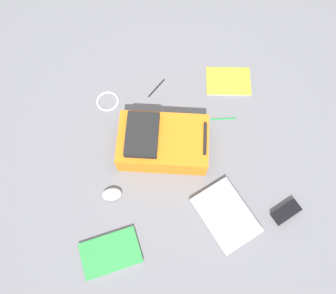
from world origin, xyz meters
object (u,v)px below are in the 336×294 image
cable_coil (108,101)px  pen_black (223,118)px  book_comic (228,81)px  book_manual (111,253)px  pen_blue (156,88)px  backpack (162,142)px  laptop (226,215)px  power_brick (286,212)px  computer_mouse (112,194)px

cable_coil → pen_black: 0.64m
book_comic → cable_coil: book_comic is taller
book_manual → pen_blue: bearing=-25.9°
backpack → laptop: (-0.42, -0.23, -0.06)m
cable_coil → power_brick: bearing=-137.1°
book_manual → pen_blue: size_ratio=2.01×
pen_blue → computer_mouse: bearing=147.8°
cable_coil → pen_blue: size_ratio=0.86×
pen_black → cable_coil: bearing=67.6°
book_manual → cable_coil: book_manual is taller
book_comic → computer_mouse: size_ratio=2.95×
book_manual → power_brick: (-0.00, -0.87, 0.01)m
laptop → cable_coil: size_ratio=3.02×
pen_black → book_manual: bearing=128.0°
cable_coil → computer_mouse: bearing=173.0°
power_brick → pen_black: bearing=15.6°
cable_coil → book_comic: bearing=-92.5°
computer_mouse → power_brick: computer_mouse is taller
laptop → book_comic: bearing=-17.5°
book_comic → book_manual: (-0.78, 0.81, 0.00)m
computer_mouse → cable_coil: (0.53, -0.07, -0.02)m
laptop → book_manual: bearing=94.8°
pen_blue → book_manual: bearing=154.1°
book_comic → book_manual: 1.12m
backpack → pen_blue: bearing=-7.9°
computer_mouse → cable_coil: bearing=-1.7°
pen_black → computer_mouse: bearing=113.3°
backpack → book_comic: backpack is taller
book_comic → book_manual: bearing=133.8°
book_manual → computer_mouse: (0.28, -0.06, 0.01)m
backpack → book_manual: (-0.47, 0.35, -0.07)m
cable_coil → book_manual: bearing=171.5°
computer_mouse → pen_black: size_ratio=0.67×
backpack → book_comic: (0.31, -0.46, -0.07)m
computer_mouse → power_brick: bearing=-103.5°
backpack → laptop: backpack is taller
backpack → pen_blue: (0.36, -0.05, -0.07)m
book_comic → computer_mouse: bearing=123.6°
book_manual → pen_black: size_ratio=2.03×
book_comic → pen_black: 0.23m
laptop → power_brick: power_brick is taller
cable_coil → power_brick: 1.10m
book_comic → power_brick: 0.78m
book_comic → cable_coil: (0.03, 0.69, -0.00)m
power_brick → pen_black: 0.58m
pen_black → pen_blue: (0.27, 0.31, -0.00)m
backpack → computer_mouse: bearing=123.0°
power_brick → cable_coil: bearing=42.9°
book_comic → pen_blue: (0.05, 0.41, -0.00)m
laptop → book_manual: 0.58m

